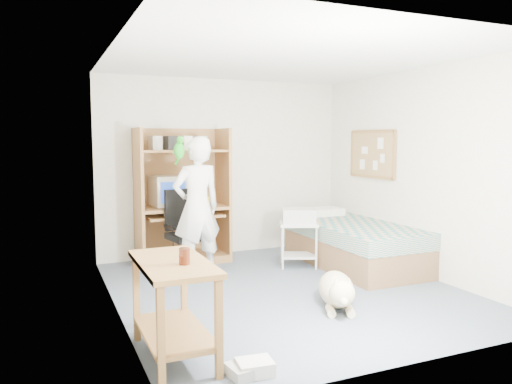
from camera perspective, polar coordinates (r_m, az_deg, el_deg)
floor at (r=5.61m, az=3.44°, el=-11.10°), size 4.00×4.00×0.00m
wall_back at (r=7.21m, az=-3.69°, el=2.83°), size 3.60×0.02×2.50m
wall_right at (r=6.39m, az=18.09°, el=2.14°), size 0.02×4.00×2.50m
wall_left at (r=4.84m, az=-15.88°, el=1.06°), size 0.02×4.00×2.50m
ceiling at (r=5.43m, az=3.61°, el=15.03°), size 3.60×4.00×0.02m
computer_hutch at (r=6.79m, az=-8.48°, el=-1.06°), size 1.20×0.63×1.80m
bed at (r=6.69m, az=11.07°, el=-5.83°), size 1.02×2.02×0.66m
side_desk at (r=3.86m, az=-9.39°, el=-11.47°), size 0.50×1.00×0.75m
corkboard at (r=7.06m, az=13.13°, el=4.24°), size 0.04×0.94×0.66m
office_chair at (r=6.35m, az=-8.03°, el=-5.74°), size 0.57×0.57×1.01m
person at (r=6.00m, az=-6.77°, el=-1.76°), size 0.68×0.51×1.68m
parrot at (r=5.91m, az=-8.75°, el=4.89°), size 0.12×0.22×0.34m
dog at (r=5.08m, az=9.25°, el=-10.94°), size 0.61×0.99×0.40m
printer_cart at (r=6.53m, az=4.91°, el=-5.18°), size 0.60×0.55×0.58m
printer at (r=6.48m, az=4.93°, el=-2.70°), size 0.51×0.46×0.18m
crt_monitor at (r=6.74m, az=-10.00°, el=0.14°), size 0.45×0.48×0.40m
keyboard at (r=6.65m, az=-8.48°, el=-2.52°), size 0.47×0.21×0.03m
pencil_cup at (r=6.80m, az=-5.60°, el=-1.02°), size 0.08×0.08×0.12m
drink_glass at (r=3.66m, az=-8.19°, el=-7.28°), size 0.08×0.08×0.12m
floor_box_a at (r=3.72m, az=-0.13°, el=-19.40°), size 0.27×0.23×0.10m
floor_box_b at (r=3.70m, az=-1.66°, el=-19.75°), size 0.21×0.24×0.08m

